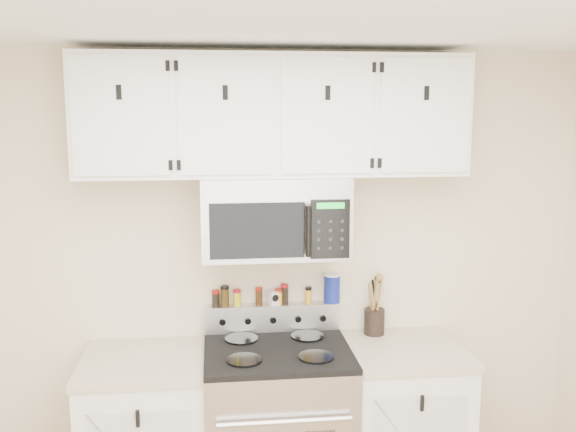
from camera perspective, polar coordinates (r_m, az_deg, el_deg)
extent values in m
cube|color=beige|center=(3.62, -1.48, -5.42)|extent=(3.50, 0.01, 2.50)
cube|color=black|center=(3.42, -0.95, -11.92)|extent=(0.76, 0.65, 0.03)
cube|color=#B7B7BA|center=(3.66, -1.41, -8.97)|extent=(0.76, 0.08, 0.15)
cylinder|color=black|center=(3.26, -3.91, -12.66)|extent=(0.18, 0.18, 0.01)
cylinder|color=black|center=(3.30, 2.50, -12.40)|extent=(0.18, 0.18, 0.01)
cylinder|color=black|center=(3.54, -4.15, -10.83)|extent=(0.18, 0.18, 0.01)
cylinder|color=black|center=(3.57, 1.72, -10.62)|extent=(0.18, 0.18, 0.01)
cube|color=#BCAC8F|center=(3.46, -12.72, -12.51)|extent=(0.64, 0.62, 0.04)
cube|color=white|center=(3.78, 10.06, -18.16)|extent=(0.62, 0.60, 0.88)
cube|color=#BCAC8F|center=(3.59, 10.28, -11.63)|extent=(0.64, 0.62, 0.04)
cube|color=#9E9EA3|center=(3.36, -1.22, 0.03)|extent=(0.76, 0.38, 0.42)
cube|color=#B7B7BA|center=(3.14, -0.88, 2.49)|extent=(0.73, 0.01, 0.08)
cube|color=black|center=(3.17, -2.75, -1.32)|extent=(0.47, 0.01, 0.28)
cube|color=black|center=(3.21, 3.76, -1.17)|extent=(0.20, 0.01, 0.30)
cylinder|color=black|center=(3.16, 1.84, -1.34)|extent=(0.03, 0.03, 0.26)
cube|color=white|center=(3.34, -1.29, 8.93)|extent=(2.00, 0.33, 0.62)
cube|color=white|center=(3.18, -14.70, 8.59)|extent=(0.46, 0.01, 0.57)
cube|color=black|center=(3.18, -14.81, 10.59)|extent=(0.02, 0.01, 0.07)
cube|color=white|center=(3.16, -5.57, 8.84)|extent=(0.46, 0.01, 0.57)
cube|color=black|center=(3.15, -5.60, 10.87)|extent=(0.03, 0.01, 0.07)
cube|color=white|center=(3.21, 3.51, 8.88)|extent=(0.46, 0.01, 0.57)
cube|color=black|center=(3.20, 3.56, 10.88)|extent=(0.03, 0.01, 0.07)
cube|color=white|center=(3.33, 12.11, 8.72)|extent=(0.46, 0.01, 0.57)
cube|color=black|center=(3.32, 12.22, 10.64)|extent=(0.02, 0.01, 0.07)
cylinder|color=black|center=(3.71, 7.67, -9.28)|extent=(0.12, 0.12, 0.15)
cylinder|color=olive|center=(3.68, 7.71, -7.64)|extent=(0.01, 0.01, 0.27)
cylinder|color=olive|center=(3.67, 8.05, -7.52)|extent=(0.01, 0.01, 0.29)
cylinder|color=olive|center=(3.69, 7.38, -7.75)|extent=(0.01, 0.01, 0.25)
cylinder|color=black|center=(3.70, 7.78, -7.61)|extent=(0.01, 0.01, 0.26)
cylinder|color=olive|center=(3.66, 7.64, -7.66)|extent=(0.01, 0.01, 0.28)
cube|color=white|center=(3.62, -1.19, -7.25)|extent=(0.08, 0.08, 0.08)
cylinder|color=navy|center=(3.66, 3.93, -6.48)|extent=(0.09, 0.09, 0.16)
cylinder|color=white|center=(3.63, 3.94, -5.22)|extent=(0.09, 0.09, 0.01)
cylinder|color=black|center=(3.61, -6.44, -7.41)|extent=(0.04, 0.04, 0.08)
cylinder|color=maroon|center=(3.59, -6.46, -6.71)|extent=(0.04, 0.04, 0.02)
cylinder|color=#3A2A0E|center=(3.60, -5.63, -7.21)|extent=(0.05, 0.05, 0.10)
cylinder|color=black|center=(3.59, -5.64, -6.33)|extent=(0.05, 0.05, 0.02)
cylinder|color=gold|center=(3.61, -4.55, -7.36)|extent=(0.04, 0.04, 0.08)
cylinder|color=#AB0D1C|center=(3.60, -4.56, -6.65)|extent=(0.04, 0.04, 0.02)
cylinder|color=#3A200D|center=(3.61, -2.59, -7.25)|extent=(0.04, 0.04, 0.08)
cylinder|color=#A2190C|center=(3.60, -2.60, -6.48)|extent=(0.04, 0.04, 0.02)
cylinder|color=gold|center=(3.62, -0.83, -7.29)|extent=(0.04, 0.04, 0.07)
cylinder|color=#AF1B0D|center=(3.61, -0.83, -6.61)|extent=(0.05, 0.05, 0.02)
cylinder|color=black|center=(3.62, -0.32, -7.07)|extent=(0.04, 0.04, 0.10)
cylinder|color=#A20C15|center=(3.61, -0.32, -6.20)|extent=(0.04, 0.04, 0.02)
cylinder|color=gold|center=(3.64, 1.83, -7.16)|extent=(0.03, 0.03, 0.08)
cylinder|color=black|center=(3.63, 1.83, -6.46)|extent=(0.04, 0.04, 0.02)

